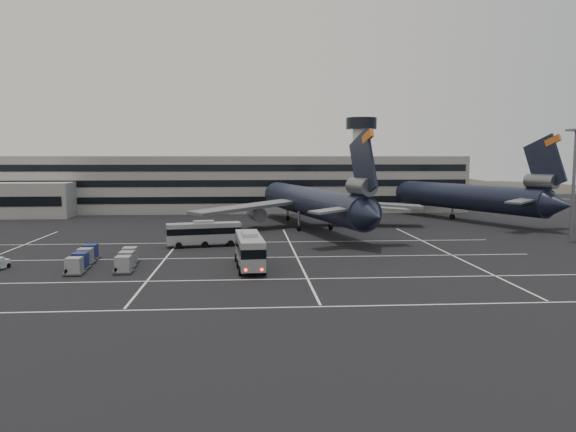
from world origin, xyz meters
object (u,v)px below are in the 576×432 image
object	(u,v)px
bus_far	(204,232)
uld_cluster	(102,259)
trijet_main	(312,202)
bus_near	(250,248)

from	to	relation	value
bus_far	uld_cluster	bearing A→B (deg)	132.44
trijet_main	bus_far	xyz separation A→B (m)	(-19.08, -19.15, -3.05)
uld_cluster	bus_near	bearing A→B (deg)	-5.47
trijet_main	uld_cluster	bearing A→B (deg)	-144.51
trijet_main	bus_near	world-z (taller)	trijet_main
trijet_main	bus_near	size ratio (longest dim) A/B	4.44
trijet_main	uld_cluster	xyz separation A→B (m)	(-30.64, -34.87, -4.24)
bus_far	uld_cluster	xyz separation A→B (m)	(-11.56, -15.72, -1.19)
bus_near	uld_cluster	bearing A→B (deg)	170.45
trijet_main	bus_near	distance (m)	38.69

